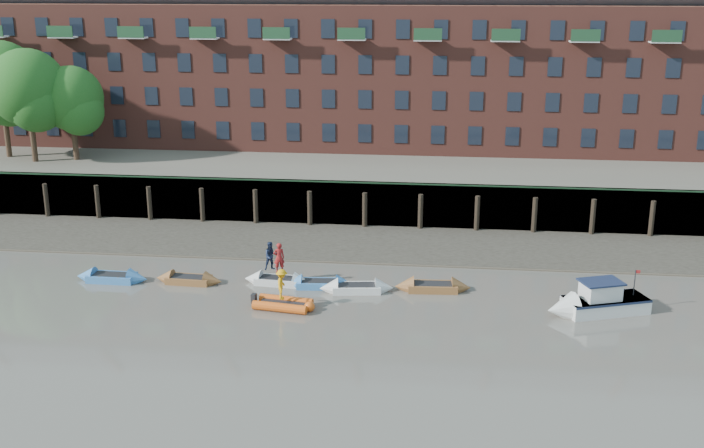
# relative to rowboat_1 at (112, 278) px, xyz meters

# --- Properties ---
(ground) EXTENTS (220.00, 220.00, 0.00)m
(ground) POSITION_rel_rowboat_1_xyz_m (11.92, -9.23, -0.22)
(ground) COLOR #615C53
(ground) RESTS_ON ground
(foreshore) EXTENTS (110.00, 8.00, 0.50)m
(foreshore) POSITION_rel_rowboat_1_xyz_m (11.92, 8.77, -0.22)
(foreshore) COLOR #3D382F
(foreshore) RESTS_ON ground
(mud_band) EXTENTS (110.00, 1.60, 0.10)m
(mud_band) POSITION_rel_rowboat_1_xyz_m (11.92, 5.37, -0.22)
(mud_band) COLOR #4C4336
(mud_band) RESTS_ON ground
(river_wall) EXTENTS (110.00, 1.23, 3.30)m
(river_wall) POSITION_rel_rowboat_1_xyz_m (11.92, 13.15, 1.37)
(river_wall) COLOR #2D2A26
(river_wall) RESTS_ON ground
(bank_terrace) EXTENTS (110.00, 28.00, 3.20)m
(bank_terrace) POSITION_rel_rowboat_1_xyz_m (11.92, 26.77, 1.38)
(bank_terrace) COLOR #5E594D
(bank_terrace) RESTS_ON ground
(apartment_terrace) EXTENTS (80.60, 15.56, 20.98)m
(apartment_terrace) POSITION_rel_rowboat_1_xyz_m (11.92, 27.77, 12.60)
(apartment_terrace) COLOR brown
(apartment_terrace) RESTS_ON bank_terrace
(tree_cluster) EXTENTS (11.76, 7.74, 9.40)m
(tree_cluster) POSITION_rel_rowboat_1_xyz_m (-13.70, 18.12, 8.78)
(tree_cluster) COLOR #3A281C
(tree_cluster) RESTS_ON bank_terrace
(rowboat_1) EXTENTS (4.37, 1.33, 1.26)m
(rowboat_1) POSITION_rel_rowboat_1_xyz_m (0.00, 0.00, 0.00)
(rowboat_1) COLOR #3977B9
(rowboat_1) RESTS_ON ground
(rowboat_2) EXTENTS (4.09, 1.39, 1.17)m
(rowboat_2) POSITION_rel_rowboat_1_xyz_m (4.65, 0.21, -0.02)
(rowboat_2) COLOR brown
(rowboat_2) RESTS_ON ground
(rowboat_3) EXTENTS (4.14, 1.50, 1.18)m
(rowboat_3) POSITION_rel_rowboat_1_xyz_m (9.91, 0.63, -0.02)
(rowboat_3) COLOR silver
(rowboat_3) RESTS_ON ground
(rowboat_4) EXTENTS (4.08, 1.48, 1.16)m
(rowboat_4) POSITION_rel_rowboat_1_xyz_m (12.41, 0.39, -0.02)
(rowboat_4) COLOR #3977B9
(rowboat_4) RESTS_ON ground
(rowboat_5) EXTENTS (4.40, 1.79, 1.24)m
(rowboat_5) POSITION_rel_rowboat_1_xyz_m (14.67, -0.09, -0.00)
(rowboat_5) COLOR silver
(rowboat_5) RESTS_ON ground
(rowboat_6) EXTENTS (4.46, 1.54, 1.27)m
(rowboat_6) POSITION_rel_rowboat_1_xyz_m (19.03, 0.57, 0.00)
(rowboat_6) COLOR brown
(rowboat_6) RESTS_ON ground
(rib_tender) EXTENTS (3.43, 2.02, 0.58)m
(rib_tender) POSITION_rel_rowboat_1_xyz_m (11.07, -3.00, 0.03)
(rib_tender) COLOR #DF5816
(rib_tender) RESTS_ON ground
(motor_launch) EXTENTS (5.91, 3.63, 2.32)m
(motor_launch) POSITION_rel_rowboat_1_xyz_m (27.48, -1.88, 0.37)
(motor_launch) COLOR silver
(motor_launch) RESTS_ON ground
(person_rower_a) EXTENTS (0.76, 0.62, 1.79)m
(person_rower_a) POSITION_rel_rowboat_1_xyz_m (10.05, 0.53, 1.46)
(person_rower_a) COLOR maroon
(person_rower_a) RESTS_ON rowboat_3
(person_rower_b) EXTENTS (1.03, 0.94, 1.71)m
(person_rower_b) POSITION_rel_rowboat_1_xyz_m (9.50, 0.88, 1.43)
(person_rower_b) COLOR #19233F
(person_rower_b) RESTS_ON rowboat_3
(person_rib_crew) EXTENTS (0.70, 1.13, 1.70)m
(person_rib_crew) POSITION_rel_rowboat_1_xyz_m (10.90, -2.96, 1.17)
(person_rib_crew) COLOR orange
(person_rib_crew) RESTS_ON rib_tender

